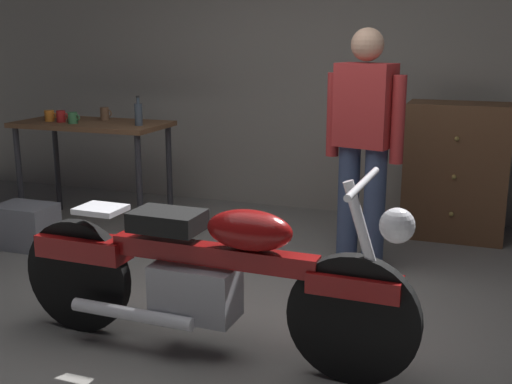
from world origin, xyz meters
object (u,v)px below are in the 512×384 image
person_standing (364,140)px  mug_orange_travel (50,116)px  storage_bin (26,226)px  wooden_dresser (456,171)px  mug_brown_stoneware (105,114)px  mug_green_speckled (73,118)px  motorcycle (207,273)px  mug_red_diner (61,116)px  bottle (138,114)px

person_standing → mug_orange_travel: person_standing is taller
person_standing → storage_bin: bearing=24.4°
person_standing → wooden_dresser: size_ratio=1.52×
person_standing → storage_bin: 2.69m
mug_brown_stoneware → mug_green_speckled: mug_brown_stoneware is taller
person_standing → motorcycle: bearing=87.2°
mug_brown_stoneware → mug_red_diner: size_ratio=1.02×
mug_brown_stoneware → storage_bin: bearing=-101.8°
wooden_dresser → mug_brown_stoneware: bearing=-170.0°
mug_green_speckled → mug_brown_stoneware: bearing=67.0°
mug_red_diner → motorcycle: bearing=-39.6°
storage_bin → mug_red_diner: size_ratio=4.02×
mug_brown_stoneware → person_standing: bearing=-11.6°
mug_orange_travel → mug_brown_stoneware: bearing=29.7°
motorcycle → wooden_dresser: 2.75m
storage_bin → mug_orange_travel: mug_orange_travel is taller
wooden_dresser → bottle: size_ratio=4.56×
person_standing → mug_green_speckled: 2.49m
mug_red_diner → mug_green_speckled: (0.15, -0.04, -0.00)m
motorcycle → mug_orange_travel: 2.92m
person_standing → mug_red_diner: bearing=10.0°
mug_red_diner → mug_orange_travel: (-0.13, 0.02, -0.00)m
motorcycle → bottle: size_ratio=9.09×
mug_brown_stoneware → mug_green_speckled: bearing=-113.0°
motorcycle → storage_bin: motorcycle is taller
mug_red_diner → bottle: (0.73, 0.04, 0.05)m
storage_bin → mug_orange_travel: bearing=107.9°
motorcycle → storage_bin: size_ratio=4.98×
wooden_dresser → storage_bin: wooden_dresser is taller
motorcycle → mug_orange_travel: (-2.26, 1.78, 0.50)m
wooden_dresser → bottle: 2.62m
mug_green_speckled → wooden_dresser: bearing=14.8°
wooden_dresser → storage_bin: 3.45m
mug_green_speckled → mug_red_diner: bearing=163.5°
motorcycle → mug_brown_stoneware: 2.79m
motorcycle → mug_green_speckled: bearing=140.5°
storage_bin → mug_brown_stoneware: (0.19, 0.90, 0.79)m
storage_bin → mug_red_diner: mug_red_diner is taller
motorcycle → wooden_dresser: wooden_dresser is taller
wooden_dresser → mug_brown_stoneware: 3.01m
mug_brown_stoneware → mug_orange_travel: 0.46m
bottle → person_standing: bearing=-8.2°
motorcycle → mug_orange_travel: motorcycle is taller
motorcycle → mug_brown_stoneware: mug_brown_stoneware is taller
person_standing → mug_green_speckled: bearing=10.8°
person_standing → mug_green_speckled: person_standing is taller
motorcycle → mug_red_diner: (-2.13, 1.77, 0.50)m
mug_red_diner → mug_orange_travel: mug_red_diner is taller
motorcycle → bottle: bearing=129.4°
mug_brown_stoneware → mug_green_speckled: 0.32m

